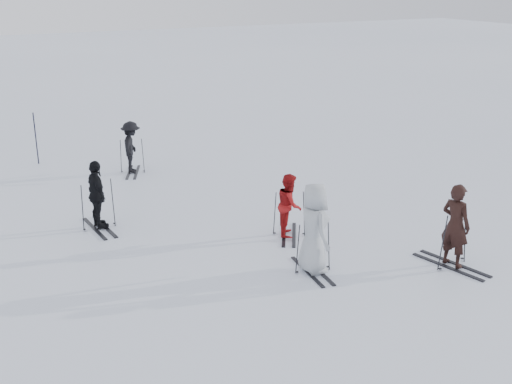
# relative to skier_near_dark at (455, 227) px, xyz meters

# --- Properties ---
(ground) EXTENTS (120.00, 120.00, 0.00)m
(ground) POSITION_rel_skier_near_dark_xyz_m (-2.87, 2.82, -0.93)
(ground) COLOR silver
(ground) RESTS_ON ground
(skier_near_dark) EXTENTS (0.58, 0.76, 1.86)m
(skier_near_dark) POSITION_rel_skier_near_dark_xyz_m (0.00, 0.00, 0.00)
(skier_near_dark) COLOR black
(skier_near_dark) RESTS_ON ground
(skier_red) EXTENTS (0.88, 0.94, 1.54)m
(skier_red) POSITION_rel_skier_near_dark_xyz_m (-2.31, 3.14, -0.16)
(skier_red) COLOR maroon
(skier_red) RESTS_ON ground
(skier_grey) EXTENTS (0.73, 1.03, 1.97)m
(skier_grey) POSITION_rel_skier_near_dark_xyz_m (-2.87, 1.15, 0.05)
(skier_grey) COLOR #A4AAAD
(skier_grey) RESTS_ON ground
(skier_uphill_left) EXTENTS (0.50, 1.05, 1.73)m
(skier_uphill_left) POSITION_rel_skier_near_dark_xyz_m (-6.35, 5.71, -0.06)
(skier_uphill_left) COLOR black
(skier_uphill_left) RESTS_ON ground
(skier_uphill_far) EXTENTS (0.97, 1.22, 1.64)m
(skier_uphill_far) POSITION_rel_skier_near_dark_xyz_m (-4.20, 9.96, -0.11)
(skier_uphill_far) COLOR black
(skier_uphill_far) RESTS_ON ground
(skis_near_dark) EXTENTS (2.03, 1.36, 1.35)m
(skis_near_dark) POSITION_rel_skier_near_dark_xyz_m (0.00, 0.00, -0.25)
(skis_near_dark) COLOR black
(skis_near_dark) RESTS_ON ground
(skis_red) EXTENTS (1.80, 1.53, 1.16)m
(skis_red) POSITION_rel_skier_near_dark_xyz_m (-2.31, 3.14, -0.35)
(skis_red) COLOR black
(skis_red) RESTS_ON ground
(skis_grey) EXTENTS (1.72, 1.05, 1.19)m
(skis_grey) POSITION_rel_skier_near_dark_xyz_m (-2.87, 1.15, -0.34)
(skis_grey) COLOR black
(skis_grey) RESTS_ON ground
(skis_uphill_left) EXTENTS (1.81, 1.06, 1.27)m
(skis_uphill_left) POSITION_rel_skier_near_dark_xyz_m (-6.35, 5.71, -0.29)
(skis_uphill_left) COLOR black
(skis_uphill_left) RESTS_ON ground
(skis_uphill_far) EXTENTS (1.77, 1.37, 1.14)m
(skis_uphill_far) POSITION_rel_skier_near_dark_xyz_m (-4.20, 9.96, -0.36)
(skis_uphill_far) COLOR black
(skis_uphill_far) RESTS_ON ground
(piste_marker) EXTENTS (0.04, 0.04, 1.75)m
(piste_marker) POSITION_rel_skier_near_dark_xyz_m (-6.75, 12.40, -0.05)
(piste_marker) COLOR black
(piste_marker) RESTS_ON ground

